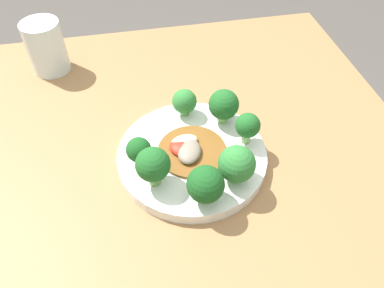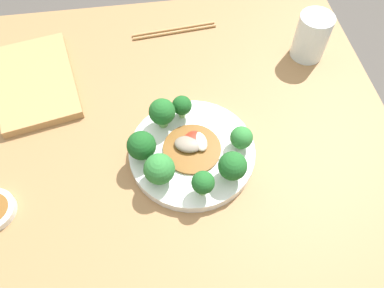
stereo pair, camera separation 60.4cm
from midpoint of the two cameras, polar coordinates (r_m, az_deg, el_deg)
The scene contains 14 objects.
ground_plane at distance 1.36m, azimuth 8.33°, elevation -22.93°, with size 8.00×8.00×0.00m, color #4C4742.
table at distance 0.99m, azimuth 11.17°, elevation -18.98°, with size 0.90×0.91×0.76m.
plate at distance 0.62m, azimuth 19.94°, elevation -13.74°, with size 0.25×0.25×0.02m.
broccoli_west at distance 0.61m, azimuth 17.81°, elevation -5.05°, with size 0.04×0.04×0.05m.
broccoli_southwest at distance 0.58m, azimuth 14.78°, elevation -6.76°, with size 0.05×0.05×0.07m.
broccoli_north at distance 0.63m, azimuth 29.17°, elevation -10.92°, with size 0.04×0.04×0.05m.
broccoli_northeast at distance 0.59m, azimuth 29.39°, elevation -16.76°, with size 0.05×0.05×0.06m.
broccoli_south at distance 0.55m, azimuth 12.06°, elevation -14.16°, with size 0.06×0.06×0.06m.
broccoli_east at distance 0.56m, azimuth 25.25°, elevation -20.70°, with size 0.04×0.04×0.06m.
broccoli_southeast at distance 0.54m, azimuth 16.55°, elevation -18.89°, with size 0.06×0.06×0.06m.
stirfry_center at distance 0.61m, azimuth 20.36°, elevation -12.72°, with size 0.11×0.11×0.02m.
drinking_glass at distance 0.85m, azimuth 35.11°, elevation 8.02°, with size 0.08×0.08×0.11m.
chopsticks at distance 0.81m, azimuth 11.74°, elevation 11.34°, with size 0.04×0.21×0.01m.
cutting_board at distance 0.69m, azimuth -12.55°, elevation 0.99°, with size 0.29×0.22×0.02m.
Camera 2 is at (0.44, -0.04, 1.41)m, focal length 35.00 mm.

